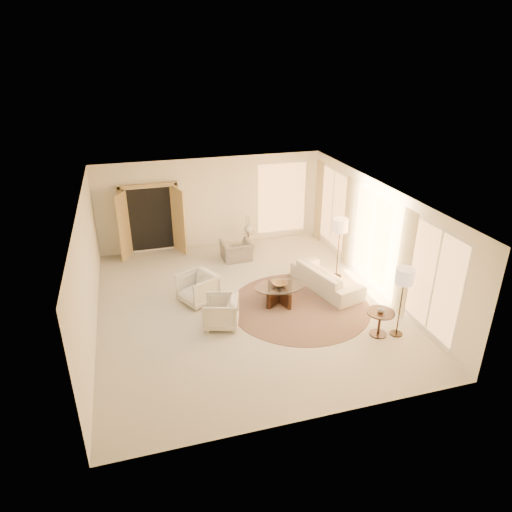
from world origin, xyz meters
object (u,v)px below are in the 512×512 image
object	(u,v)px
sofa	(327,278)
armchair_right	(221,310)
coffee_table	(279,292)
end_table	(380,319)
side_table	(248,238)
side_vase	(248,228)
accent_chair	(237,248)
bowl	(280,284)
end_vase	(381,309)
floor_lamp_near	(340,228)
armchair_left	(198,287)
floor_lamp_far	(404,279)

from	to	relation	value
sofa	armchair_right	xyz separation A→B (m)	(-3.02, -0.93, 0.08)
coffee_table	end_table	xyz separation A→B (m)	(1.65, -1.95, 0.11)
side_table	side_vase	xyz separation A→B (m)	(0.00, 0.00, 0.34)
accent_chair	side_vase	distance (m)	0.99
coffee_table	bowl	distance (m)	0.21
armchair_right	end_table	size ratio (longest dim) A/B	1.26
side_table	end_vase	xyz separation A→B (m)	(1.50, -5.45, 0.33)
side_table	floor_lamp_near	size ratio (longest dim) A/B	0.31
accent_chair	end_table	xyz separation A→B (m)	(2.06, -4.68, 0.01)
armchair_left	coffee_table	xyz separation A→B (m)	(1.93, -0.57, -0.13)
end_table	floor_lamp_far	xyz separation A→B (m)	(0.39, -0.11, 0.98)
floor_lamp_far	bowl	world-z (taller)	floor_lamp_far
coffee_table	bowl	world-z (taller)	bowl
accent_chair	side_table	world-z (taller)	accent_chair
armchair_right	accent_chair	xyz separation A→B (m)	(1.20, 3.35, -0.00)
sofa	end_vase	size ratio (longest dim) A/B	13.56
armchair_right	end_vase	bearing A→B (deg)	84.90
sofa	armchair_right	bearing A→B (deg)	92.59
accent_chair	side_table	xyz separation A→B (m)	(0.56, 0.76, -0.06)
end_table	armchair_left	bearing A→B (deg)	144.84
accent_chair	armchair_right	bearing A→B (deg)	68.42
end_table	accent_chair	bearing A→B (deg)	113.79
armchair_left	floor_lamp_near	bearing A→B (deg)	67.87
end_vase	armchair_left	bearing A→B (deg)	144.84
armchair_right	accent_chair	world-z (taller)	armchair_right
coffee_table	floor_lamp_far	bearing A→B (deg)	-45.20
sofa	floor_lamp_far	xyz separation A→B (m)	(0.63, -2.37, 1.07)
side_vase	armchair_right	bearing A→B (deg)	-113.22
coffee_table	floor_lamp_near	size ratio (longest dim) A/B	0.95
armchair_left	coffee_table	bearing A→B (deg)	46.97
coffee_table	end_vase	size ratio (longest dim) A/B	10.30
armchair_left	armchair_right	world-z (taller)	armchair_left
accent_chair	coffee_table	size ratio (longest dim) A/B	0.55
end_table	floor_lamp_far	distance (m)	1.06
floor_lamp_far	coffee_table	bearing A→B (deg)	134.80
side_table	side_vase	bearing A→B (deg)	0.00
end_table	floor_lamp_near	size ratio (longest dim) A/B	0.36
coffee_table	bowl	xyz separation A→B (m)	(0.00, -0.00, 0.21)
sofa	armchair_left	xyz separation A→B (m)	(-3.34, 0.26, 0.11)
floor_lamp_near	accent_chair	bearing A→B (deg)	141.97
side_table	armchair_left	bearing A→B (deg)	-125.49
floor_lamp_near	side_vase	xyz separation A→B (m)	(-1.81, 2.62, -0.78)
end_table	bowl	distance (m)	2.56
end_table	side_table	size ratio (longest dim) A/B	1.14
sofa	armchair_right	world-z (taller)	armchair_right
side_vase	coffee_table	bearing A→B (deg)	-92.51
floor_lamp_far	side_table	bearing A→B (deg)	108.80
sofa	floor_lamp_near	xyz separation A→B (m)	(0.56, 0.56, 1.14)
side_table	bowl	size ratio (longest dim) A/B	1.52
armchair_left	accent_chair	distance (m)	2.64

